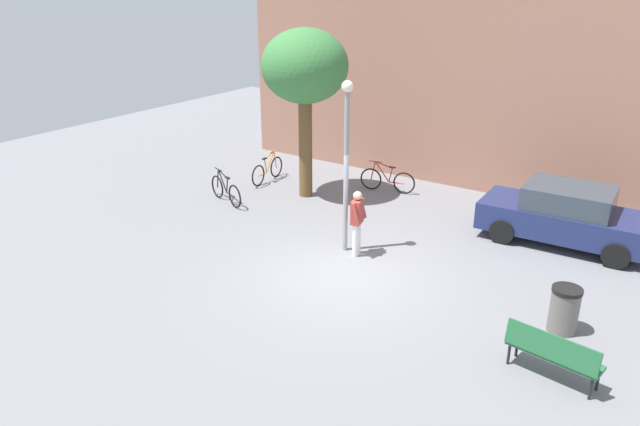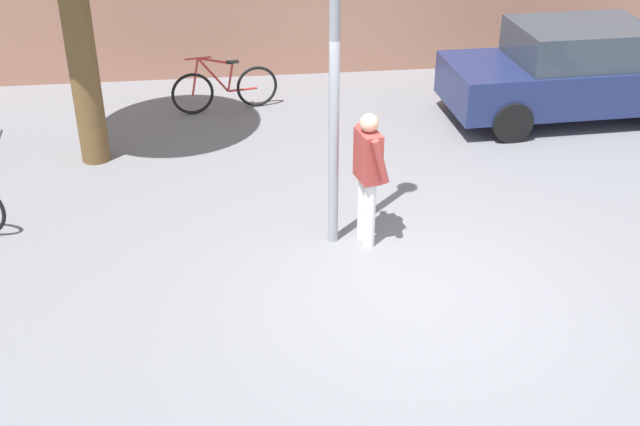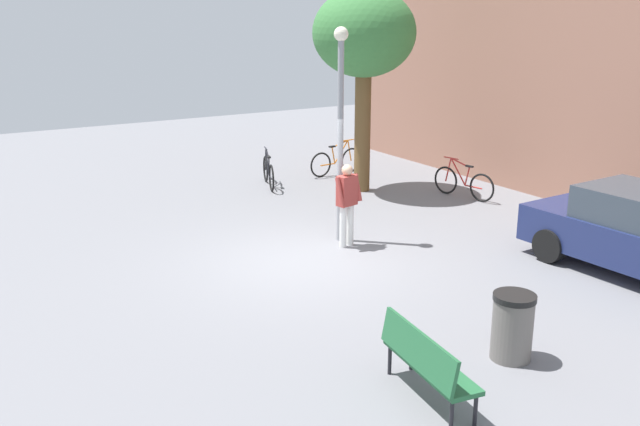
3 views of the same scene
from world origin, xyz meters
TOP-DOWN VIEW (x-y plane):
  - ground_plane at (0.00, 0.00)m, footprint 36.00×36.00m
  - lamppost at (-0.74, 1.21)m, footprint 0.28×0.28m
  - person_by_lamppost at (-0.34, 1.12)m, footprint 0.37×0.62m
  - bicycle_red at (-1.95, 5.69)m, footprint 1.78×0.41m
  - parked_car_navy at (3.72, 4.70)m, footprint 4.26×1.94m

SIDE VIEW (x-z plane):
  - ground_plane at x=0.00m, z-range 0.00..0.00m
  - bicycle_red at x=-1.95m, z-range -0.10..0.87m
  - parked_car_navy at x=3.72m, z-range 0.00..1.55m
  - person_by_lamppost at x=-0.34m, z-range 0.13..1.80m
  - lamppost at x=-0.74m, z-range 0.45..4.71m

